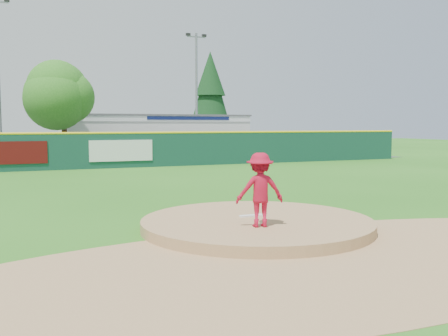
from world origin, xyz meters
name	(u,v)px	position (x,y,z in m)	size (l,w,h in m)	color
ground	(257,229)	(0.00, 0.00, 0.00)	(120.00, 120.00, 0.00)	#286B19
pitchers_mound	(257,229)	(0.00, 0.00, 0.00)	(5.50, 5.50, 0.50)	#9E774C
pitching_rubber	(251,216)	(0.00, 0.30, 0.27)	(0.60, 0.15, 0.04)	white
infield_dirt_arc	(331,260)	(0.00, -3.00, 0.01)	(15.40, 15.40, 0.01)	#9E774C
parking_lot	(91,158)	(0.00, 27.00, 0.01)	(44.00, 16.00, 0.02)	#38383A
pitcher	(260,190)	(-0.36, -0.85, 1.06)	(1.05, 0.60, 1.63)	#AC0E29
van	(168,151)	(4.81, 23.34, 0.65)	(2.09, 4.54, 1.26)	silver
pool_building_grp	(153,134)	(6.00, 31.99, 1.66)	(15.20, 8.20, 3.31)	silver
fence_banners	(69,152)	(-2.47, 17.92, 1.00)	(9.39, 0.04, 1.20)	#520C0B
outfield_fence	(114,149)	(0.00, 18.00, 1.09)	(40.00, 0.14, 2.07)	#123C30
deciduous_tree	(63,94)	(-2.00, 25.00, 4.55)	(5.60, 5.60, 7.36)	#382314
conifer_tree	(210,94)	(13.00, 36.00, 5.54)	(4.40, 4.40, 9.50)	#382314
light_pole_right	(196,88)	(9.00, 29.00, 5.54)	(1.75, 0.25, 10.00)	gray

